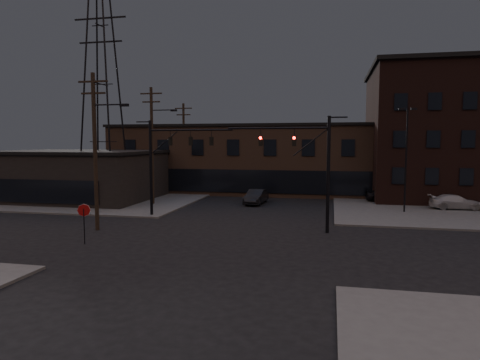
# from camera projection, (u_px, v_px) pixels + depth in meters

# --- Properties ---
(ground) EXTENTS (140.00, 140.00, 0.00)m
(ground) POSITION_uv_depth(u_px,v_px,m) (219.00, 243.00, 26.45)
(ground) COLOR black
(ground) RESTS_ON ground
(sidewalk_nw) EXTENTS (30.00, 30.00, 0.15)m
(sidewalk_nw) POSITION_uv_depth(u_px,v_px,m) (92.00, 192.00, 52.47)
(sidewalk_nw) COLOR #474744
(sidewalk_nw) RESTS_ON ground
(building_row) EXTENTS (40.00, 12.00, 8.00)m
(building_row) POSITION_uv_depth(u_px,v_px,m) (277.00, 160.00, 53.36)
(building_row) COLOR brown
(building_row) RESTS_ON ground
(building_right) EXTENTS (22.00, 16.00, 14.00)m
(building_right) POSITION_uv_depth(u_px,v_px,m) (476.00, 135.00, 46.54)
(building_right) COLOR black
(building_right) RESTS_ON ground
(building_left) EXTENTS (16.00, 12.00, 5.00)m
(building_left) POSITION_uv_depth(u_px,v_px,m) (78.00, 177.00, 45.99)
(building_left) COLOR black
(building_left) RESTS_ON ground
(traffic_signal_near) EXTENTS (7.12, 0.24, 8.00)m
(traffic_signal_near) POSITION_uv_depth(u_px,v_px,m) (311.00, 161.00, 29.27)
(traffic_signal_near) COLOR black
(traffic_signal_near) RESTS_ON ground
(traffic_signal_far) EXTENTS (7.12, 0.24, 8.00)m
(traffic_signal_far) POSITION_uv_depth(u_px,v_px,m) (165.00, 157.00, 35.20)
(traffic_signal_far) COLOR black
(traffic_signal_far) RESTS_ON ground
(stop_sign) EXTENTS (0.72, 0.33, 2.48)m
(stop_sign) POSITION_uv_depth(u_px,v_px,m) (84.00, 214.00, 26.03)
(stop_sign) COLOR black
(stop_sign) RESTS_ON ground
(utility_pole_near) EXTENTS (3.70, 0.28, 11.00)m
(utility_pole_near) POSITION_uv_depth(u_px,v_px,m) (96.00, 147.00, 29.85)
(utility_pole_near) COLOR black
(utility_pole_near) RESTS_ON ground
(utility_pole_mid) EXTENTS (3.70, 0.28, 11.50)m
(utility_pole_mid) POSITION_uv_depth(u_px,v_px,m) (153.00, 143.00, 41.72)
(utility_pole_mid) COLOR black
(utility_pole_mid) RESTS_ON ground
(utility_pole_far) EXTENTS (2.20, 0.28, 11.00)m
(utility_pole_far) POSITION_uv_depth(u_px,v_px,m) (184.00, 145.00, 53.65)
(utility_pole_far) COLOR black
(utility_pole_far) RESTS_ON ground
(transmission_tower) EXTENTS (7.00, 7.00, 25.00)m
(transmission_tower) POSITION_uv_depth(u_px,v_px,m) (102.00, 84.00, 46.62)
(transmission_tower) COLOR black
(transmission_tower) RESTS_ON ground
(lot_light_a) EXTENTS (1.50, 0.28, 9.14)m
(lot_light_a) POSITION_uv_depth(u_px,v_px,m) (406.00, 150.00, 36.87)
(lot_light_a) COLOR black
(lot_light_a) RESTS_ON ground
(lot_light_b) EXTENTS (1.50, 0.28, 9.14)m
(lot_light_b) POSITION_uv_depth(u_px,v_px,m) (464.00, 150.00, 40.48)
(lot_light_b) COLOR black
(lot_light_b) RESTS_ON ground
(parked_car_lot_a) EXTENTS (4.37, 1.84, 1.47)m
(parked_car_lot_a) POSITION_uv_depth(u_px,v_px,m) (388.00, 194.00, 43.54)
(parked_car_lot_a) COLOR black
(parked_car_lot_a) RESTS_ON sidewalk_ne
(parked_car_lot_b) EXTENTS (4.57, 2.06, 1.30)m
(parked_car_lot_b) POSITION_uv_depth(u_px,v_px,m) (456.00, 202.00, 38.78)
(parked_car_lot_b) COLOR #AAAAAC
(parked_car_lot_b) RESTS_ON sidewalk_ne
(car_crossing) EXTENTS (1.95, 4.57, 1.47)m
(car_crossing) POSITION_uv_depth(u_px,v_px,m) (256.00, 197.00, 43.01)
(car_crossing) COLOR black
(car_crossing) RESTS_ON ground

